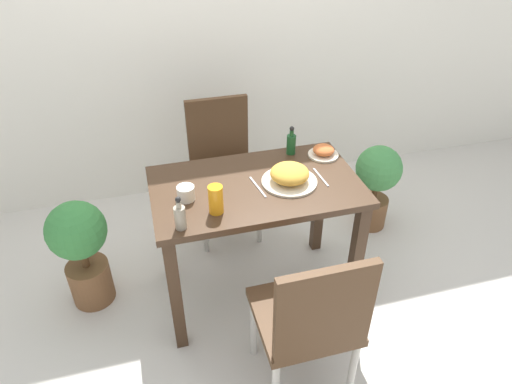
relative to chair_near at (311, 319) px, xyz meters
name	(u,v)px	position (x,y,z in m)	size (l,w,h in m)	color
ground_plane	(256,289)	(-0.05, 0.68, -0.51)	(16.00, 16.00, 0.00)	beige
wall_back	(206,13)	(-0.05, 1.91, 0.79)	(8.00, 0.05, 2.60)	white
dining_table	(256,205)	(-0.05, 0.68, 0.12)	(1.06, 0.63, 0.76)	#3D2819
chair_near	(311,319)	(0.00, 0.00, 0.00)	(0.42, 0.42, 0.90)	#4C331E
chair_far	(222,161)	(-0.10, 1.36, 0.00)	(0.42, 0.42, 0.90)	#4C331E
food_plate	(290,175)	(0.11, 0.65, 0.29)	(0.28, 0.28, 0.10)	beige
side_plate	(323,151)	(0.38, 0.86, 0.28)	(0.17, 0.17, 0.06)	beige
drink_cup	(186,193)	(-0.41, 0.64, 0.28)	(0.09, 0.09, 0.07)	silver
juice_glass	(216,199)	(-0.29, 0.51, 0.32)	(0.07, 0.07, 0.14)	orange
sauce_bottle	(180,216)	(-0.46, 0.43, 0.31)	(0.05, 0.05, 0.17)	gray
condiment_bottle	(291,143)	(0.22, 0.93, 0.31)	(0.05, 0.05, 0.17)	#194C23
fork_utensil	(257,187)	(-0.06, 0.65, 0.25)	(0.04, 0.19, 0.00)	silver
spoon_utensil	(321,177)	(0.28, 0.65, 0.25)	(0.02, 0.18, 0.00)	silver
potted_plant_left	(81,247)	(-0.98, 0.87, -0.12)	(0.32, 0.32, 0.67)	brown
potted_plant_right	(377,180)	(0.89, 1.07, -0.14)	(0.30, 0.30, 0.61)	brown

